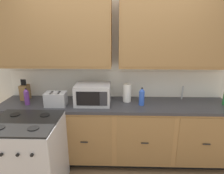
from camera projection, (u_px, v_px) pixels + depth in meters
ground_plane at (114, 172)px, 2.68m from camera, size 8.05×8.05×0.00m
wall_unit at (115, 49)px, 2.68m from camera, size 4.42×0.40×2.46m
counter_run at (115, 131)px, 2.83m from camera, size 3.25×0.64×0.92m
stove_range at (29, 157)px, 2.25m from camera, size 0.76×0.68×0.95m
microwave at (93, 94)px, 2.65m from camera, size 0.48×0.37×0.28m
toaster at (56, 99)px, 2.59m from camera, size 0.28×0.18×0.19m
knife_block at (25, 92)px, 2.82m from camera, size 0.11×0.14×0.31m
sink_faucet at (182, 93)px, 2.84m from camera, size 0.02×0.02×0.20m
paper_towel_roll at (127, 93)px, 2.74m from camera, size 0.12×0.12×0.26m
bottle_blue at (142, 97)px, 2.61m from camera, size 0.08×0.08×0.25m
bottle_violet at (27, 97)px, 2.62m from camera, size 0.07×0.07×0.24m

